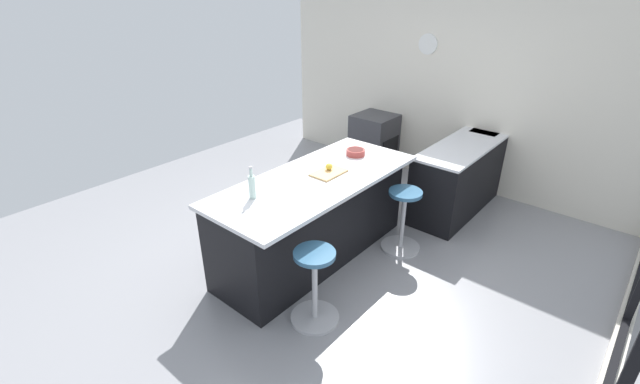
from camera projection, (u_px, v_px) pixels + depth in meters
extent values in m
plane|color=gray|center=(319.00, 256.00, 4.75)|extent=(7.30, 7.30, 0.00)
cube|color=silver|center=(448.00, 90.00, 6.06)|extent=(0.12, 5.50, 2.66)
cylinder|color=white|center=(428.00, 44.00, 5.94)|extent=(0.03, 0.28, 0.28)
cube|color=black|center=(473.00, 168.00, 5.84)|extent=(2.53, 0.60, 0.86)
cube|color=silver|center=(478.00, 137.00, 5.64)|extent=(2.53, 0.60, 0.03)
cube|color=#38383D|center=(487.00, 134.00, 5.88)|extent=(0.44, 0.36, 0.12)
cylinder|color=#B7B7BC|center=(478.00, 118.00, 5.87)|extent=(0.02, 0.02, 0.28)
cube|color=#38383D|center=(374.00, 142.00, 6.78)|extent=(0.60, 0.60, 0.86)
cube|color=black|center=(390.00, 149.00, 6.62)|extent=(0.44, 0.01, 0.32)
cube|color=black|center=(313.00, 219.00, 4.56)|extent=(2.28, 0.78, 0.92)
cube|color=silver|center=(316.00, 180.00, 4.32)|extent=(2.34, 0.98, 0.04)
cylinder|color=#B7B7BC|center=(400.00, 247.00, 4.88)|extent=(0.44, 0.44, 0.03)
cylinder|color=#B7B7BC|center=(403.00, 221.00, 4.73)|extent=(0.05, 0.05, 0.66)
cylinder|color=#336084|center=(406.00, 193.00, 4.57)|extent=(0.36, 0.36, 0.04)
cylinder|color=#B7B7BC|center=(315.00, 317.00, 3.87)|extent=(0.44, 0.44, 0.03)
cylinder|color=#B7B7BC|center=(315.00, 288.00, 3.72)|extent=(0.05, 0.05, 0.66)
cylinder|color=#336084|center=(314.00, 254.00, 3.56)|extent=(0.36, 0.36, 0.04)
cube|color=tan|center=(329.00, 173.00, 4.39)|extent=(0.36, 0.24, 0.02)
sphere|color=gold|center=(329.00, 167.00, 4.42)|extent=(0.07, 0.07, 0.07)
cylinder|color=silver|center=(252.00, 187.00, 3.86)|extent=(0.06, 0.06, 0.22)
cylinder|color=silver|center=(251.00, 172.00, 3.80)|extent=(0.03, 0.03, 0.08)
cylinder|color=#B7B7BC|center=(251.00, 167.00, 3.78)|extent=(0.03, 0.03, 0.02)
cylinder|color=#993833|center=(356.00, 152.00, 4.84)|extent=(0.21, 0.21, 0.07)
cylinder|color=#4C1C19|center=(356.00, 151.00, 4.83)|extent=(0.17, 0.17, 0.04)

